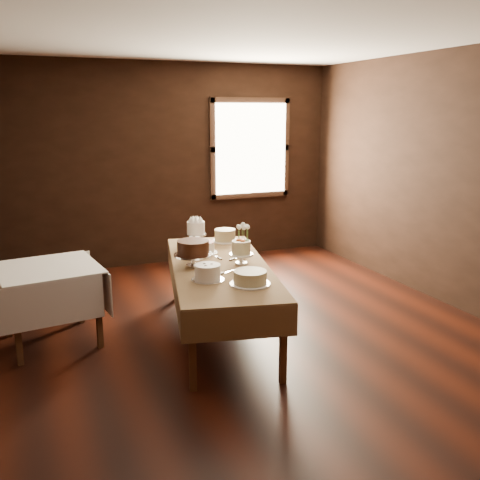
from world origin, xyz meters
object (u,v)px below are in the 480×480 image
cake_flowers (241,253)px  cake_swirl (208,273)px  cake_cream (250,278)px  cake_server_d (239,257)px  cake_meringue (196,233)px  cake_server_b (251,274)px  side_table (48,276)px  cake_speckled (225,236)px  cake_lattice (202,248)px  cake_chocolate (193,254)px  flower_vase (243,250)px  cake_server_c (215,256)px  display_table (220,270)px  cake_server_a (230,271)px

cake_flowers → cake_swirl: 0.60m
cake_cream → cake_server_d: bearing=73.6°
cake_meringue → cake_server_d: cake_meringue is taller
cake_cream → cake_server_b: bearing=64.3°
side_table → cake_server_b: side_table is taller
cake_meringue → cake_server_d: bearing=-74.0°
cake_speckled → cake_server_b: 1.27m
cake_lattice → cake_server_d: (0.30, -0.28, -0.05)m
cake_chocolate → cake_server_d: bearing=14.4°
cake_speckled → flower_vase: 0.64m
side_table → flower_vase: bearing=-6.3°
cake_flowers → cake_server_c: (-0.14, 0.37, -0.10)m
cake_cream → cake_chocolate: bearing=111.7°
display_table → cake_flowers: size_ratio=10.09×
side_table → cake_meringue: bearing=17.6°
cake_speckled → cake_server_c: (-0.32, -0.54, -0.06)m
cake_server_a → flower_vase: bearing=31.8°
side_table → cake_flowers: bearing=-15.4°
cake_flowers → side_table: bearing=164.6°
cake_cream → cake_server_c: cake_cream is taller
cake_meringue → cake_swirl: size_ratio=0.88×
cake_meringue → cake_lattice: cake_meringue is taller
cake_chocolate → cake_server_c: size_ratio=1.77×
side_table → cake_server_d: bearing=-7.8°
side_table → cake_speckled: bearing=12.8°
cake_server_d → flower_vase: flower_vase is taller
cake_chocolate → cake_server_c: bearing=41.1°
cake_flowers → cake_server_b: cake_flowers is taller
cake_server_c → cake_cream: bearing=174.5°
cake_meringue → cake_server_b: (0.10, -1.32, -0.11)m
cake_chocolate → cake_server_a: cake_chocolate is taller
cake_flowers → cake_server_b: size_ratio=1.00×
display_table → cake_meringue: 0.95m
cake_chocolate → cake_server_a: size_ratio=1.77×
cake_meringue → cake_server_b: 1.33m
display_table → cake_server_b: (0.16, -0.39, 0.06)m
display_table → cake_server_b: 0.43m
cake_meringue → cake_cream: 1.59m
cake_server_a → cake_server_c: same height
cake_lattice → cake_server_d: bearing=-43.5°
cake_swirl → cake_server_a: cake_swirl is taller
cake_server_a → cake_server_b: 0.21m
cake_speckled → cake_server_b: size_ratio=1.24×
cake_chocolate → flower_vase: bearing=16.7°
side_table → cake_server_d: size_ratio=4.13×
cake_server_d → cake_swirl: bearing=-164.0°
cake_server_b → cake_server_d: size_ratio=1.00×
cake_flowers → flower_vase: size_ratio=2.00×
cake_cream → cake_server_c: (0.03, 0.98, -0.05)m
cake_meringue → cake_chocolate: size_ratio=0.59×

